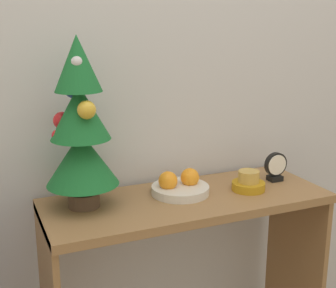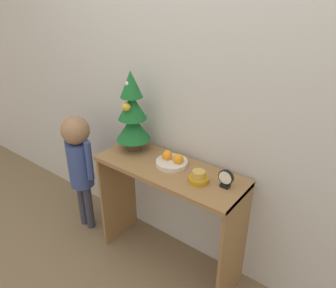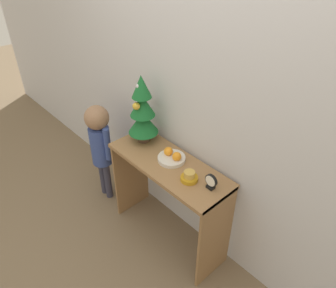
{
  "view_description": "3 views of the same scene",
  "coord_description": "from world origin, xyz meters",
  "px_view_note": "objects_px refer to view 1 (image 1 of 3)",
  "views": [
    {
      "loc": [
        -0.66,
        -1.19,
        1.38
      ],
      "look_at": [
        -0.07,
        0.2,
        0.99
      ],
      "focal_mm": 50.0,
      "sensor_mm": 36.0,
      "label": 1
    },
    {
      "loc": [
        1.07,
        -1.23,
        1.86
      ],
      "look_at": [
        -0.01,
        0.19,
        0.96
      ],
      "focal_mm": 35.0,
      "sensor_mm": 36.0,
      "label": 2
    },
    {
      "loc": [
        1.37,
        -1.07,
        2.28
      ],
      "look_at": [
        0.04,
        0.15,
        1.0
      ],
      "focal_mm": 35.0,
      "sensor_mm": 36.0,
      "label": 3
    }
  ],
  "objects_px": {
    "singing_bowl": "(248,183)",
    "desk_clock": "(276,167)",
    "mini_tree": "(80,127)",
    "fruit_bowl": "(180,186)"
  },
  "relations": [
    {
      "from": "mini_tree",
      "to": "singing_bowl",
      "type": "xyz_separation_m",
      "value": [
        0.58,
        -0.08,
        -0.24
      ]
    },
    {
      "from": "mini_tree",
      "to": "fruit_bowl",
      "type": "height_order",
      "value": "mini_tree"
    },
    {
      "from": "fruit_bowl",
      "to": "mini_tree",
      "type": "bearing_deg",
      "value": 177.74
    },
    {
      "from": "mini_tree",
      "to": "fruit_bowl",
      "type": "distance_m",
      "value": 0.42
    },
    {
      "from": "fruit_bowl",
      "to": "desk_clock",
      "type": "relative_size",
      "value": 1.84
    },
    {
      "from": "fruit_bowl",
      "to": "desk_clock",
      "type": "distance_m",
      "value": 0.39
    },
    {
      "from": "singing_bowl",
      "to": "desk_clock",
      "type": "relative_size",
      "value": 1.07
    },
    {
      "from": "singing_bowl",
      "to": "desk_clock",
      "type": "distance_m",
      "value": 0.16
    },
    {
      "from": "fruit_bowl",
      "to": "singing_bowl",
      "type": "relative_size",
      "value": 1.71
    },
    {
      "from": "mini_tree",
      "to": "desk_clock",
      "type": "relative_size",
      "value": 4.98
    }
  ]
}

